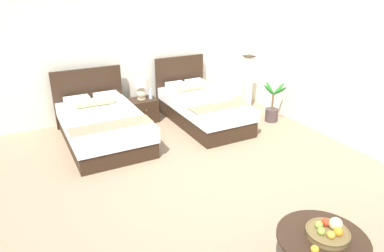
{
  "coord_description": "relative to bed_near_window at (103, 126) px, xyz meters",
  "views": [
    {
      "loc": [
        -2.23,
        -3.82,
        2.75
      ],
      "look_at": [
        0.03,
        0.6,
        0.65
      ],
      "focal_mm": 32.93,
      "sensor_mm": 36.0,
      "label": 1
    }
  ],
  "objects": [
    {
      "name": "vase",
      "position": [
        1.14,
        0.56,
        0.28
      ],
      "size": [
        0.08,
        0.08,
        0.21
      ],
      "color": "#ADBBCD",
      "rests_on": "nightstand"
    },
    {
      "name": "fruit_bowl",
      "position": [
        1.17,
        -4.08,
        0.21
      ],
      "size": [
        0.41,
        0.41,
        0.18
      ],
      "color": "brown",
      "rests_on": "coffee_table"
    },
    {
      "name": "coffee_table",
      "position": [
        1.12,
        -4.07,
        0.04
      ],
      "size": [
        0.87,
        0.87,
        0.46
      ],
      "color": "#312115",
      "rests_on": "ground"
    },
    {
      "name": "bed_near_corner",
      "position": [
        2.02,
        0.0,
        -0.0
      ],
      "size": [
        1.16,
        2.22,
        1.17
      ],
      "color": "#312115",
      "rests_on": "ground"
    },
    {
      "name": "ground_plane",
      "position": [
        1.01,
        -2.07,
        -0.32
      ],
      "size": [
        9.28,
        10.13,
        0.02
      ],
      "primitive_type": "cube",
      "color": "#937A5F"
    },
    {
      "name": "wall_side_right",
      "position": [
        3.85,
        -1.67,
        1.14
      ],
      "size": [
        0.12,
        5.73,
        2.89
      ],
      "primitive_type": "cube",
      "color": "silver",
      "rests_on": "ground"
    },
    {
      "name": "table_lamp",
      "position": [
        0.97,
        0.62,
        0.43
      ],
      "size": [
        0.28,
        0.28,
        0.44
      ],
      "color": "beige",
      "rests_on": "nightstand"
    },
    {
      "name": "loose_apple",
      "position": [
        0.9,
        -4.19,
        0.19
      ],
      "size": [
        0.08,
        0.08,
        0.08
      ],
      "color": "gold",
      "rests_on": "coffee_table"
    },
    {
      "name": "wall_back",
      "position": [
        1.01,
        1.2,
        1.14
      ],
      "size": [
        9.28,
        0.12,
        2.89
      ],
      "primitive_type": "cube",
      "color": "silver",
      "rests_on": "ground"
    },
    {
      "name": "floor_lamp_corner",
      "position": [
        3.31,
        0.27,
        0.3
      ],
      "size": [
        0.2,
        0.2,
        1.2
      ],
      "color": "#392D1F",
      "rests_on": "ground"
    },
    {
      "name": "potted_palm",
      "position": [
        3.33,
        -0.61,
        -0.05
      ],
      "size": [
        0.55,
        0.61,
        0.83
      ],
      "color": "#463637",
      "rests_on": "ground"
    },
    {
      "name": "nightstand",
      "position": [
        0.97,
        0.6,
        -0.07
      ],
      "size": [
        0.57,
        0.45,
        0.48
      ],
      "color": "#312115",
      "rests_on": "ground"
    },
    {
      "name": "bed_near_window",
      "position": [
        0.0,
        0.0,
        0.0
      ],
      "size": [
        1.35,
        2.1,
        1.14
      ],
      "color": "#312115",
      "rests_on": "ground"
    }
  ]
}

